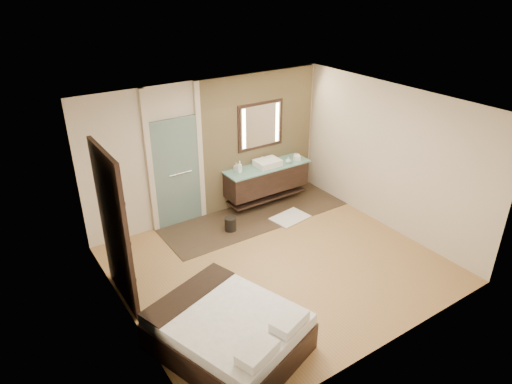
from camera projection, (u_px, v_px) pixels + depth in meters
floor at (278, 264)px, 7.66m from camera, size 5.00×5.00×0.00m
tile_strip at (255, 216)px, 9.15m from camera, size 3.80×1.30×0.01m
stone_wall at (259, 139)px, 9.26m from camera, size 2.60×0.08×2.70m
vanity at (267, 178)px, 9.38m from camera, size 1.85×0.55×0.88m
mirror_unit at (261, 125)px, 9.08m from camera, size 1.06×0.04×0.96m
frosted_door at (176, 168)px, 8.42m from camera, size 1.10×0.12×2.70m
shoji_partition at (115, 228)px, 6.36m from camera, size 0.06×1.20×2.40m
bed at (228, 331)px, 5.85m from camera, size 1.95×2.18×0.70m
bath_mat at (290, 218)px, 9.05m from camera, size 0.78×0.60×0.02m
waste_bin at (230, 224)px, 8.59m from camera, size 0.25×0.25×0.27m
tissue_box at (297, 158)px, 9.51m from camera, size 0.15×0.15×0.10m
soap_bottle_a at (240, 167)px, 8.88m from camera, size 0.11×0.11×0.24m
soap_bottle_b at (236, 167)px, 8.97m from camera, size 0.09×0.10×0.18m
soap_bottle_c at (288, 160)px, 9.33m from camera, size 0.13×0.13×0.14m
cup at (297, 156)px, 9.59m from camera, size 0.15×0.15×0.10m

